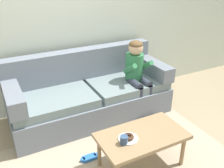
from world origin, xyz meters
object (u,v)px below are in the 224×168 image
Objects in this scene: person_child at (137,71)px; donut at (128,137)px; toy_controller at (90,158)px; mug at (124,140)px; coffee_table at (142,138)px; couch at (90,95)px.

donut is (-0.76, -1.03, -0.21)m from person_child.
donut is 0.53× the size of toy_controller.
toy_controller is (-1.06, -0.69, -0.65)m from person_child.
toy_controller is (-0.30, 0.35, -0.43)m from donut.
donut is 1.33× the size of mug.
mug reaches higher than toy_controller.
donut reaches higher than coffee_table.
person_child is at bearing 52.21° from mug.
toy_controller is (-0.23, 0.39, -0.45)m from mug.
person_child is at bearing 11.68° from toy_controller.
donut is 0.09m from mug.
donut is 0.63m from toy_controller.
couch reaches higher than donut.
toy_controller is at bearing -147.06° from person_child.
coffee_table is at bearing 0.26° from donut.
person_child is 1.37m from mug.
person_child is 4.87× the size of toy_controller.
couch reaches higher than toy_controller.
mug is at bearing -151.11° from donut.
couch is 1.03m from toy_controller.
coffee_table is 1.22m from person_child.
person_child is 12.24× the size of mug.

